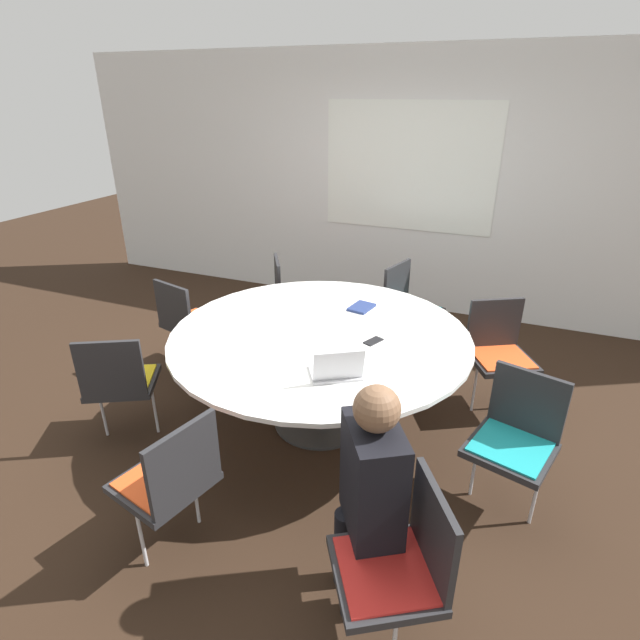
# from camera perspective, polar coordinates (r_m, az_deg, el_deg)

# --- Properties ---
(ground_plane) EXTENTS (16.00, 16.00, 0.00)m
(ground_plane) POSITION_cam_1_polar(r_m,az_deg,el_deg) (3.86, -0.00, -11.50)
(ground_plane) COLOR black
(wall_back) EXTENTS (8.00, 0.07, 2.70)m
(wall_back) POSITION_cam_1_polar(r_m,az_deg,el_deg) (5.57, 10.04, 14.82)
(wall_back) COLOR silver
(wall_back) RESTS_ON ground_plane
(conference_table) EXTENTS (2.08, 2.08, 0.75)m
(conference_table) POSITION_cam_1_polar(r_m,az_deg,el_deg) (3.51, -0.00, -2.86)
(conference_table) COLOR #333333
(conference_table) RESTS_ON ground_plane
(chair_0) EXTENTS (0.59, 0.59, 0.85)m
(chair_0) POSITION_cam_1_polar(r_m,az_deg,el_deg) (2.33, 9.23, -25.38)
(chair_0) COLOR #262628
(chair_0) RESTS_ON ground_plane
(chair_1) EXTENTS (0.54, 0.53, 0.85)m
(chair_1) POSITION_cam_1_polar(r_m,az_deg,el_deg) (3.11, 21.50, -11.99)
(chair_1) COLOR #262628
(chair_1) RESTS_ON ground_plane
(chair_2) EXTENTS (0.59, 0.58, 0.85)m
(chair_2) POSITION_cam_1_polar(r_m,az_deg,el_deg) (4.02, 19.77, -3.00)
(chair_2) COLOR #262628
(chair_2) RESTS_ON ground_plane
(chair_3) EXTENTS (0.53, 0.54, 0.85)m
(chair_3) POSITION_cam_1_polar(r_m,az_deg,el_deg) (4.65, 10.01, 1.97)
(chair_3) COLOR #262628
(chair_3) RESTS_ON ground_plane
(chair_4) EXTENTS (0.59, 0.59, 0.85)m
(chair_4) POSITION_cam_1_polar(r_m,az_deg,el_deg) (4.81, -3.29, 3.08)
(chair_4) COLOR #262628
(chair_4) RESTS_ON ground_plane
(chair_5) EXTENTS (0.53, 0.52, 0.85)m
(chair_5) POSITION_cam_1_polar(r_m,az_deg,el_deg) (4.42, -14.93, 0.22)
(chair_5) COLOR #262628
(chair_5) RESTS_ON ground_plane
(chair_6) EXTENTS (0.59, 0.58, 0.85)m
(chair_6) POSITION_cam_1_polar(r_m,az_deg,el_deg) (3.66, -21.97, -6.22)
(chair_6) COLOR #262628
(chair_6) RESTS_ON ground_plane
(chair_7) EXTENTS (0.51, 0.53, 0.85)m
(chair_7) POSITION_cam_1_polar(r_m,az_deg,el_deg) (2.75, -16.68, -16.74)
(chair_7) COLOR #262628
(chair_7) RESTS_ON ground_plane
(person_0) EXTENTS (0.38, 0.42, 1.20)m
(person_0) POSITION_cam_1_polar(r_m,az_deg,el_deg) (2.32, 5.64, -18.22)
(person_0) COLOR black
(person_0) RESTS_ON ground_plane
(laptop) EXTENTS (0.38, 0.36, 0.21)m
(laptop) POSITION_cam_1_polar(r_m,az_deg,el_deg) (2.92, 1.91, -5.71)
(laptop) COLOR silver
(laptop) RESTS_ON conference_table
(spiral_notebook) EXTENTS (0.19, 0.23, 0.02)m
(spiral_notebook) POSITION_cam_1_polar(r_m,az_deg,el_deg) (3.87, 4.77, 1.46)
(spiral_notebook) COLOR navy
(spiral_notebook) RESTS_ON conference_table
(cell_phone) EXTENTS (0.12, 0.16, 0.01)m
(cell_phone) POSITION_cam_1_polar(r_m,az_deg,el_deg) (3.37, 6.12, -2.41)
(cell_phone) COLOR black
(cell_phone) RESTS_ON conference_table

